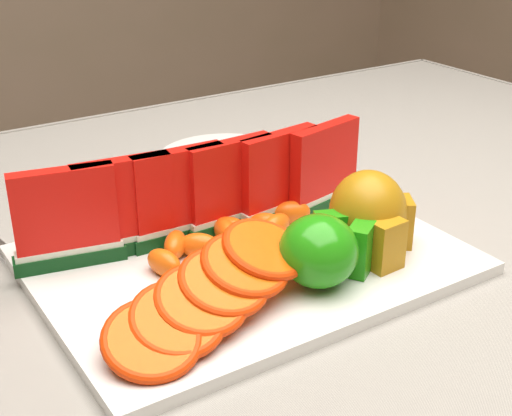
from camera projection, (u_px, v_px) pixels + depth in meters
table at (245, 333)px, 0.78m from camera, size 1.40×0.90×0.75m
tablecloth at (244, 284)px, 0.75m from camera, size 1.53×1.03×0.20m
platter at (246, 260)px, 0.70m from camera, size 0.40×0.30×0.01m
apple_cluster at (323, 249)px, 0.64m from camera, size 0.11×0.09×0.07m
pear_cluster at (371, 215)px, 0.69m from camera, size 0.10×0.10×0.08m
side_plate at (225, 158)px, 0.96m from camera, size 0.18×0.18×0.01m
watermelon_row at (205, 193)px, 0.72m from camera, size 0.39×0.07×0.10m
orange_fan_front at (213, 291)px, 0.59m from camera, size 0.23×0.14×0.06m
orange_fan_back at (209, 183)px, 0.81m from camera, size 0.39×0.12×0.05m
tangerine_segments at (231, 234)px, 0.71m from camera, size 0.20×0.07×0.03m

